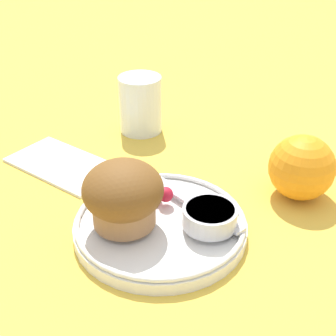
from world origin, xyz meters
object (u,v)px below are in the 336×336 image
at_px(muffin, 123,195).
at_px(juice_glass, 140,104).
at_px(butter_knife, 187,199).
at_px(orange_fruit, 302,167).

relative_size(muffin, juice_glass, 0.98).
bearing_deg(butter_knife, muffin, -101.71).
xyz_separation_m(muffin, juice_glass, (-0.15, 0.21, -0.01)).
relative_size(muffin, orange_fruit, 1.07).
relative_size(butter_knife, juice_glass, 1.86).
height_order(butter_knife, orange_fruit, orange_fruit).
bearing_deg(muffin, butter_knife, 66.97).
bearing_deg(orange_fruit, butter_knife, -127.72).
height_order(muffin, juice_glass, muffin).
xyz_separation_m(orange_fruit, juice_glass, (-0.27, 0.02, 0.00)).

